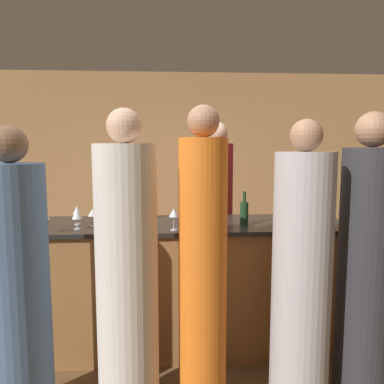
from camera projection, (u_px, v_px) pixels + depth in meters
ground_plane at (170, 344)px, 3.25m from camera, size 14.00×14.00×0.00m
back_wall at (169, 168)px, 5.60m from camera, size 8.00×0.06×2.80m
bar_counter at (170, 285)px, 3.19m from camera, size 2.98×0.76×1.07m
bartender at (216, 222)px, 3.93m from camera, size 0.34×0.34×1.96m
guest_0 at (16, 292)px, 2.24m from camera, size 0.39×0.39×1.82m
guest_1 at (301, 278)px, 2.40m from camera, size 0.38×0.38×1.87m
guest_2 at (203, 271)px, 2.36m from camera, size 0.30×0.30×1.95m
guest_3 at (127, 280)px, 2.28m from camera, size 0.38×0.38×1.93m
guest_4 at (366, 268)px, 2.50m from camera, size 0.37×0.37×1.93m
wine_bottle_0 at (150, 204)px, 3.35m from camera, size 0.08×0.08×0.32m
wine_bottle_1 at (244, 213)px, 3.03m from camera, size 0.07×0.07×0.28m
wine_glass_0 at (77, 211)px, 3.06m from camera, size 0.07×0.07×0.15m
wine_glass_1 at (77, 214)px, 2.88m from camera, size 0.08×0.08×0.16m
wine_glass_2 at (107, 212)px, 3.00m from camera, size 0.08×0.08×0.15m
wine_glass_3 at (92, 213)px, 2.98m from camera, size 0.07×0.07×0.14m
wine_glass_4 at (137, 211)px, 3.04m from camera, size 0.06×0.06×0.16m
wine_glass_5 at (173, 213)px, 2.85m from camera, size 0.07×0.07×0.17m
wine_glass_6 at (44, 216)px, 2.73m from camera, size 0.08×0.08×0.17m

